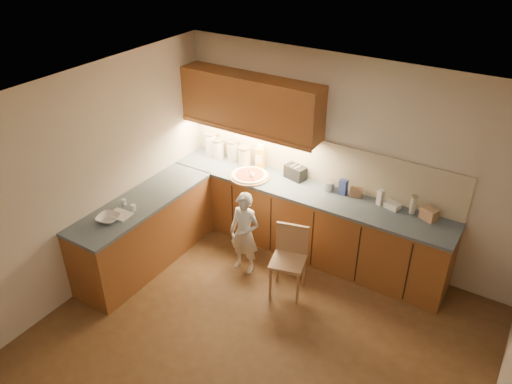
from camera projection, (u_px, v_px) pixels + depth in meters
room at (260, 209)px, 4.48m from camera, size 4.54×4.50×2.62m
l_counter at (250, 224)px, 6.43m from camera, size 3.77×2.62×0.92m
backsplash at (317, 160)px, 6.34m from camera, size 3.75×0.02×0.58m
upper_cabinets at (250, 103)px, 6.31m from camera, size 1.95×0.36×0.73m
pizza_on_board at (250, 176)px, 6.54m from camera, size 0.53×0.53×0.22m
child at (245, 233)px, 6.11m from camera, size 0.40×0.27×1.09m
wooden_chair at (290, 255)px, 5.81m from camera, size 0.47×0.47×0.86m
mixing_bowl at (109, 218)px, 5.66m from camera, size 0.31×0.31×0.06m
canister_a at (211, 144)px, 7.04m from camera, size 0.17×0.17×0.33m
canister_b at (218, 148)px, 6.97m from camera, size 0.16×0.16×0.28m
canister_c at (233, 151)px, 6.90m from camera, size 0.16×0.16×0.30m
canister_d at (245, 156)px, 6.76m from camera, size 0.18×0.18×0.29m
oil_jug at (260, 158)px, 6.68m from camera, size 0.13×0.11×0.36m
toaster at (295, 172)px, 6.48m from camera, size 0.31×0.22×0.18m
steel_pot at (329, 185)px, 6.25m from camera, size 0.16×0.16×0.12m
blue_box at (343, 187)px, 6.13m from camera, size 0.10×0.08×0.20m
card_box_a at (356, 192)px, 6.12m from camera, size 0.17×0.14×0.11m
white_bottle at (380, 197)px, 5.92m from camera, size 0.08×0.08×0.19m
flat_pack at (392, 205)px, 5.89m from camera, size 0.20×0.17×0.07m
tall_jar at (413, 204)px, 5.75m from camera, size 0.08×0.08×0.23m
card_box_b at (429, 214)px, 5.67m from camera, size 0.22×0.19×0.14m
dough_cloth at (120, 215)px, 5.76m from camera, size 0.27×0.22×0.02m
spice_jar_a at (124, 202)px, 5.95m from camera, size 0.07×0.07×0.07m
spice_jar_b at (133, 208)px, 5.84m from camera, size 0.07×0.07×0.08m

